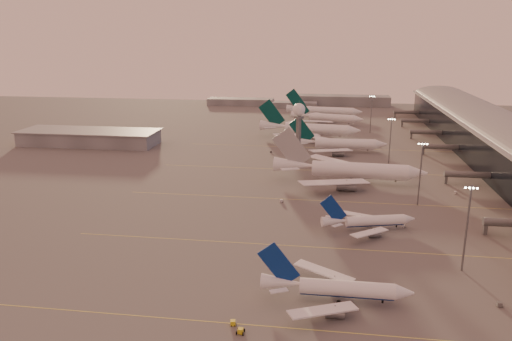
# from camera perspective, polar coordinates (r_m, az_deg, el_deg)

# --- Properties ---
(ground) EXTENTS (700.00, 700.00, 0.00)m
(ground) POSITION_cam_1_polar(r_m,az_deg,el_deg) (149.17, -0.01, -9.92)
(ground) COLOR #535151
(ground) RESTS_ON ground
(taxiway_markings) EXTENTS (180.00, 185.25, 0.02)m
(taxiway_markings) POSITION_cam_1_polar(r_m,az_deg,el_deg) (200.21, 10.85, -3.46)
(taxiway_markings) COLOR #E6DA51
(taxiway_markings) RESTS_ON ground
(hangar) EXTENTS (82.00, 27.00, 8.50)m
(hangar) POSITION_cam_1_polar(r_m,az_deg,el_deg) (312.53, -18.50, 3.63)
(hangar) COLOR slate
(hangar) RESTS_ON ground
(radar_tower) EXTENTS (6.40, 6.40, 31.10)m
(radar_tower) POSITION_cam_1_polar(r_m,az_deg,el_deg) (257.45, 4.91, 5.76)
(radar_tower) COLOR slate
(radar_tower) RESTS_ON ground
(mast_a) EXTENTS (3.60, 0.56, 25.00)m
(mast_a) POSITION_cam_1_polar(r_m,az_deg,el_deg) (147.76, 22.98, -5.69)
(mast_a) COLOR slate
(mast_a) RESTS_ON ground
(mast_b) EXTENTS (3.60, 0.56, 25.00)m
(mast_b) POSITION_cam_1_polar(r_m,az_deg,el_deg) (198.28, 18.29, -0.02)
(mast_b) COLOR slate
(mast_b) RESTS_ON ground
(mast_c) EXTENTS (3.60, 0.56, 25.00)m
(mast_c) POSITION_cam_1_polar(r_m,az_deg,el_deg) (250.47, 15.08, 3.34)
(mast_c) COLOR slate
(mast_c) RESTS_ON ground
(mast_d) EXTENTS (3.60, 0.56, 25.00)m
(mast_d) POSITION_cam_1_polar(r_m,az_deg,el_deg) (338.44, 13.03, 6.50)
(mast_d) COLOR slate
(mast_d) RESTS_ON ground
(distant_horizon) EXTENTS (165.00, 37.50, 9.00)m
(distant_horizon) POSITION_cam_1_polar(r_m,az_deg,el_deg) (462.80, 6.09, 7.88)
(distant_horizon) COLOR slate
(distant_horizon) RESTS_ON ground
(narrowbody_near) EXTENTS (38.03, 30.40, 14.87)m
(narrowbody_near) POSITION_cam_1_polar(r_m,az_deg,el_deg) (127.11, 9.11, -13.39)
(narrowbody_near) COLOR white
(narrowbody_near) RESTS_ON ground
(narrowbody_mid) EXTENTS (32.51, 25.60, 12.98)m
(narrowbody_mid) POSITION_cam_1_polar(r_m,az_deg,el_deg) (172.08, 12.74, -5.82)
(narrowbody_mid) COLOR white
(narrowbody_mid) RESTS_ON ground
(widebody_white) EXTENTS (67.92, 54.30, 23.88)m
(widebody_white) POSITION_cam_1_polar(r_m,az_deg,el_deg) (224.20, 10.61, -0.30)
(widebody_white) COLOR white
(widebody_white) RESTS_ON ground
(greentail_a) EXTENTS (54.36, 43.89, 19.74)m
(greentail_a) POSITION_cam_1_polar(r_m,az_deg,el_deg) (281.37, 9.40, 2.82)
(greentail_a) COLOR white
(greentail_a) RESTS_ON ground
(greentail_b) EXTENTS (64.89, 52.17, 23.59)m
(greentail_b) POSITION_cam_1_polar(r_m,az_deg,el_deg) (318.01, 6.15, 4.51)
(greentail_b) COLOR white
(greentail_b) RESTS_ON ground
(greentail_c) EXTENTS (53.37, 42.60, 19.73)m
(greentail_c) POSITION_cam_1_polar(r_m,az_deg,el_deg) (368.27, 8.12, 5.82)
(greentail_c) COLOR white
(greentail_c) RESTS_ON ground
(greentail_d) EXTENTS (60.23, 48.40, 21.91)m
(greentail_d) POSITION_cam_1_polar(r_m,az_deg,el_deg) (397.15, 7.79, 6.58)
(greentail_d) COLOR white
(greentail_d) RESTS_ON ground
(gsv_truck_a) EXTENTS (6.49, 3.44, 2.49)m
(gsv_truck_a) POSITION_cam_1_polar(r_m,az_deg,el_deg) (117.62, -2.40, -16.74)
(gsv_truck_a) COLOR gold
(gsv_truck_a) RESTS_ON ground
(gsv_tug_near) EXTENTS (2.66, 4.14, 1.14)m
(gsv_tug_near) POSITION_cam_1_polar(r_m,az_deg,el_deg) (115.24, -1.78, -17.88)
(gsv_tug_near) COLOR gold
(gsv_tug_near) RESTS_ON ground
(gsv_catering_a) EXTENTS (5.60, 2.83, 4.51)m
(gsv_catering_a) POSITION_cam_1_polar(r_m,az_deg,el_deg) (137.25, 26.25, -12.97)
(gsv_catering_a) COLOR #56595B
(gsv_catering_a) RESTS_ON ground
(gsv_tug_mid) EXTENTS (4.38, 3.50, 1.09)m
(gsv_tug_mid) POSITION_cam_1_polar(r_m,az_deg,el_deg) (149.45, 1.10, -9.64)
(gsv_tug_mid) COLOR gold
(gsv_tug_mid) RESTS_ON ground
(gsv_truck_b) EXTENTS (5.00, 2.98, 1.90)m
(gsv_truck_b) POSITION_cam_1_polar(r_m,az_deg,el_deg) (177.63, 16.65, -5.99)
(gsv_truck_b) COLOR silver
(gsv_truck_b) RESTS_ON ground
(gsv_truck_c) EXTENTS (6.11, 4.50, 2.34)m
(gsv_truck_c) POSITION_cam_1_polar(r_m,az_deg,el_deg) (195.34, 3.04, -3.32)
(gsv_truck_c) COLOR silver
(gsv_truck_c) RESTS_ON ground
(gsv_catering_b) EXTENTS (5.28, 3.77, 3.97)m
(gsv_catering_b) POSITION_cam_1_polar(r_m,az_deg,el_deg) (221.01, 21.92, -1.99)
(gsv_catering_b) COLOR silver
(gsv_catering_b) RESTS_ON ground
(gsv_truck_d) EXTENTS (2.96, 6.13, 2.37)m
(gsv_truck_d) POSITION_cam_1_polar(r_m,az_deg,el_deg) (276.82, 1.72, 2.33)
(gsv_truck_d) COLOR #56595B
(gsv_truck_d) RESTS_ON ground
(gsv_tug_hangar) EXTENTS (3.50, 2.48, 0.91)m
(gsv_tug_hangar) POSITION_cam_1_polar(r_m,az_deg,el_deg) (297.60, 13.87, 2.66)
(gsv_tug_hangar) COLOR gold
(gsv_tug_hangar) RESTS_ON ground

